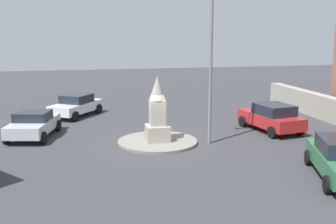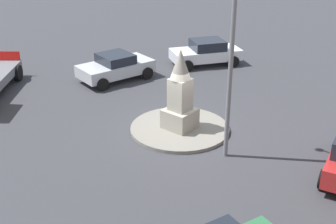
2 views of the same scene
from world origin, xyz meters
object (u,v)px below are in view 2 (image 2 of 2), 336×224
object	(u,v)px
monument	(180,95)
car_silver_parked_left	(116,67)
car_white_approaching	(206,52)
streetlamp	(234,20)

from	to	relation	value
monument	car_silver_parked_left	xyz separation A→B (m)	(-6.25, 2.51, -0.83)
monument	car_silver_parked_left	distance (m)	6.79
monument	car_white_approaching	distance (m)	8.67
car_white_approaching	car_silver_parked_left	size ratio (longest dim) A/B	1.01
monument	streetlamp	bearing A→B (deg)	-12.29
car_white_approaching	car_silver_parked_left	world-z (taller)	car_white_approaching
car_white_approaching	car_silver_parked_left	distance (m)	5.56
monument	streetlamp	xyz separation A→B (m)	(2.56, -0.56, 3.43)
monument	streetlamp	distance (m)	4.31
monument	car_white_approaching	bearing A→B (deg)	118.03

